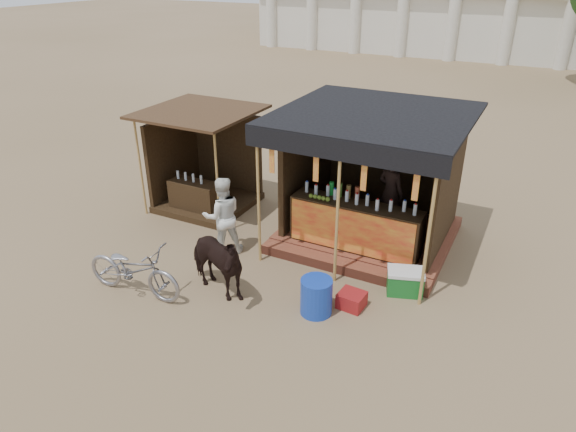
{
  "coord_description": "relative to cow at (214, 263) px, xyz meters",
  "views": [
    {
      "loc": [
        3.91,
        -6.01,
        5.38
      ],
      "look_at": [
        0.0,
        1.6,
        1.1
      ],
      "focal_mm": 32.0,
      "sensor_mm": 36.0,
      "label": 1
    }
  ],
  "objects": [
    {
      "name": "blue_barrel",
      "position": [
        1.83,
        0.31,
        -0.31
      ],
      "size": [
        0.63,
        0.63,
        0.65
      ],
      "primitive_type": "cylinder",
      "rotation": [
        0.0,
        0.0,
        -0.19
      ],
      "color": "#163AAB",
      "rests_on": "ground"
    },
    {
      "name": "cooler",
      "position": [
        3.0,
        1.57,
        -0.41
      ],
      "size": [
        0.75,
        0.62,
        0.46
      ],
      "color": "#176924",
      "rests_on": "ground"
    },
    {
      "name": "ground",
      "position": [
        0.73,
        -0.2,
        -0.64
      ],
      "size": [
        120.0,
        120.0,
        0.0
      ],
      "primitive_type": "plane",
      "color": "#846B4C",
      "rests_on": "ground"
    },
    {
      "name": "cow",
      "position": [
        0.0,
        0.0,
        0.0
      ],
      "size": [
        1.64,
        1.07,
        1.27
      ],
      "primitive_type": "imported",
      "rotation": [
        0.0,
        0.0,
        1.3
      ],
      "color": "black",
      "rests_on": "ground"
    },
    {
      "name": "main_stall",
      "position": [
        1.75,
        3.16,
        0.39
      ],
      "size": [
        3.6,
        3.61,
        2.78
      ],
      "color": "brown",
      "rests_on": "ground"
    },
    {
      "name": "secondary_stall",
      "position": [
        -2.43,
        3.04,
        0.21
      ],
      "size": [
        2.4,
        2.4,
        2.38
      ],
      "color": "#332312",
      "rests_on": "ground"
    },
    {
      "name": "red_crate",
      "position": [
        2.31,
        0.74,
        -0.5
      ],
      "size": [
        0.47,
        0.43,
        0.27
      ],
      "primitive_type": "cube",
      "rotation": [
        0.0,
        0.0,
        -0.08
      ],
      "color": "maroon",
      "rests_on": "ground"
    },
    {
      "name": "bystander",
      "position": [
        -0.69,
        1.32,
        0.18
      ],
      "size": [
        1.0,
        0.99,
        1.63
      ],
      "primitive_type": "imported",
      "rotation": [
        0.0,
        0.0,
        3.89
      ],
      "color": "white",
      "rests_on": "ground"
    },
    {
      "name": "motorbike",
      "position": [
        -1.27,
        -0.65,
        -0.14
      ],
      "size": [
        1.95,
        0.8,
        1.0
      ],
      "primitive_type": "imported",
      "rotation": [
        0.0,
        0.0,
        1.64
      ],
      "color": "gray",
      "rests_on": "ground"
    }
  ]
}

